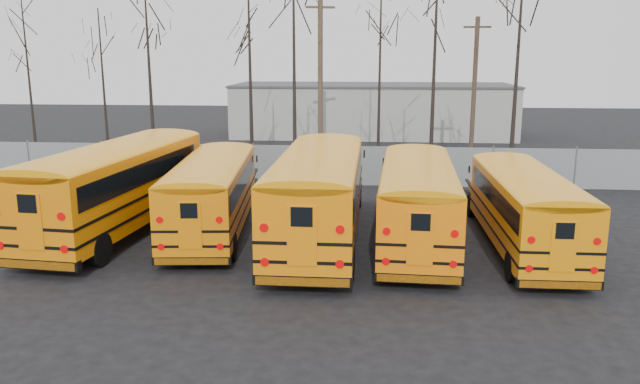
# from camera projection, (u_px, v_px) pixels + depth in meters

# --- Properties ---
(ground) EXTENTS (120.00, 120.00, 0.00)m
(ground) POSITION_uv_depth(u_px,v_px,m) (307.00, 261.00, 20.10)
(ground) COLOR black
(ground) RESTS_ON ground
(fence) EXTENTS (40.00, 0.04, 2.00)m
(fence) POSITION_uv_depth(u_px,v_px,m) (331.00, 165.00, 31.55)
(fence) COLOR gray
(fence) RESTS_ON ground
(distant_building) EXTENTS (22.00, 8.00, 4.00)m
(distant_building) POSITION_uv_depth(u_px,v_px,m) (372.00, 111.00, 50.62)
(distant_building) COLOR #9B9A96
(distant_building) RESTS_ON ground
(bus_a) EXTENTS (3.88, 12.25, 3.37)m
(bus_a) POSITION_uv_depth(u_px,v_px,m) (119.00, 180.00, 23.07)
(bus_a) COLOR black
(bus_a) RESTS_ON ground
(bus_b) EXTENTS (3.36, 10.47, 2.88)m
(bus_b) POSITION_uv_depth(u_px,v_px,m) (213.00, 188.00, 22.96)
(bus_b) COLOR black
(bus_b) RESTS_ON ground
(bus_c) EXTENTS (2.77, 11.93, 3.33)m
(bus_c) POSITION_uv_depth(u_px,v_px,m) (319.00, 188.00, 21.74)
(bus_c) COLOR black
(bus_c) RESTS_ON ground
(bus_d) EXTENTS (2.97, 10.79, 2.99)m
(bus_d) POSITION_uv_depth(u_px,v_px,m) (417.00, 195.00, 21.55)
(bus_d) COLOR black
(bus_d) RESTS_ON ground
(bus_e) EXTENTS (2.35, 10.00, 2.79)m
(bus_e) POSITION_uv_depth(u_px,v_px,m) (524.00, 203.00, 20.94)
(bus_e) COLOR black
(bus_e) RESTS_ON ground
(utility_pole_left) EXTENTS (1.71, 0.63, 9.84)m
(utility_pole_left) POSITION_uv_depth(u_px,v_px,m) (320.00, 79.00, 37.36)
(utility_pole_left) COLOR #4F3E2D
(utility_pole_left) RESTS_ON ground
(utility_pole_right) EXTENTS (1.52, 0.27, 8.55)m
(utility_pole_right) POSITION_uv_depth(u_px,v_px,m) (474.00, 92.00, 35.56)
(utility_pole_right) COLOR #433326
(utility_pole_right) RESTS_ON ground
(tree_0) EXTENTS (0.26, 0.26, 9.65)m
(tree_0) POSITION_uv_depth(u_px,v_px,m) (30.00, 84.00, 35.99)
(tree_0) COLOR black
(tree_0) RESTS_ON ground
(tree_1) EXTENTS (0.26, 0.26, 9.05)m
(tree_1) POSITION_uv_depth(u_px,v_px,m) (104.00, 89.00, 36.21)
(tree_1) COLOR black
(tree_1) RESTS_ON ground
(tree_2) EXTENTS (0.26, 0.26, 9.94)m
(tree_2) POSITION_uv_depth(u_px,v_px,m) (150.00, 82.00, 34.90)
(tree_2) COLOR black
(tree_2) RESTS_ON ground
(tree_3) EXTENTS (0.26, 0.26, 10.59)m
(tree_3) POSITION_uv_depth(u_px,v_px,m) (250.00, 76.00, 35.16)
(tree_3) COLOR black
(tree_3) RESTS_ON ground
(tree_4) EXTENTS (0.26, 0.26, 12.05)m
(tree_4) POSITION_uv_depth(u_px,v_px,m) (294.00, 64.00, 32.45)
(tree_4) COLOR black
(tree_4) RESTS_ON ground
(tree_5) EXTENTS (0.26, 0.26, 11.26)m
(tree_5) POSITION_uv_depth(u_px,v_px,m) (380.00, 70.00, 35.43)
(tree_5) COLOR black
(tree_5) RESTS_ON ground
(tree_6) EXTENTS (0.26, 0.26, 11.87)m
(tree_6) POSITION_uv_depth(u_px,v_px,m) (434.00, 65.00, 31.79)
(tree_6) COLOR black
(tree_6) RESTS_ON ground
(tree_7) EXTENTS (0.26, 0.26, 10.75)m
(tree_7) POSITION_uv_depth(u_px,v_px,m) (516.00, 77.00, 31.46)
(tree_7) COLOR black
(tree_7) RESTS_ON ground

